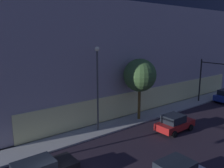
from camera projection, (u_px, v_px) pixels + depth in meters
name	position (u px, v px, depth m)	size (l,w,h in m)	color
modern_building	(95.00, 45.00, 37.56)	(37.24, 25.84, 15.01)	#4C4C51
traffic_light_far_corner	(213.00, 74.00, 30.23)	(0.48, 5.37, 5.79)	black
street_lamp_sidewalk	(97.00, 79.00, 21.65)	(0.44, 0.44, 7.94)	#454545
sidewalk_tree	(140.00, 75.00, 24.57)	(3.48, 3.48, 6.56)	brown
car_red	(175.00, 123.00, 22.49)	(4.09, 2.03, 1.66)	maroon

